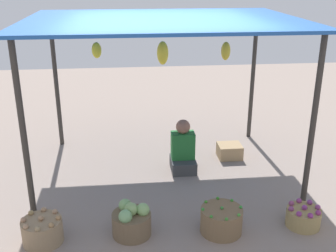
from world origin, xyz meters
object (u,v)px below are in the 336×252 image
vendor_person (183,151)px  basket_cabbages (132,221)px  basket_green_chilies (221,220)px  basket_purple_onions (303,217)px  wooden_crate_near_vendor (230,151)px  basket_potatoes (42,230)px

vendor_person → basket_cabbages: (-0.80, -1.56, -0.13)m
basket_green_chilies → basket_purple_onions: size_ratio=1.20×
wooden_crate_near_vendor → basket_purple_onions: bearing=-78.3°
basket_potatoes → basket_purple_onions: basket_potatoes is taller
basket_purple_onions → vendor_person: bearing=126.9°
vendor_person → basket_purple_onions: size_ratio=1.96×
basket_potatoes → wooden_crate_near_vendor: basket_potatoes is taller
vendor_person → basket_purple_onions: (1.20, -1.60, -0.18)m
basket_potatoes → basket_green_chilies: (1.99, -0.02, 0.01)m
basket_potatoes → wooden_crate_near_vendor: bearing=36.9°
basket_potatoes → basket_purple_onions: bearing=-0.0°
vendor_person → basket_green_chilies: 1.63m
vendor_person → basket_purple_onions: vendor_person is taller
vendor_person → basket_potatoes: (-1.77, -1.59, -0.16)m
basket_potatoes → wooden_crate_near_vendor: size_ratio=1.20×
basket_green_chilies → basket_purple_onions: (0.98, 0.01, -0.03)m
basket_green_chilies → wooden_crate_near_vendor: basket_green_chilies is taller
basket_potatoes → vendor_person: bearing=41.9°
basket_purple_onions → wooden_crate_near_vendor: bearing=101.7°
basket_cabbages → basket_purple_onions: (2.00, -0.04, -0.05)m
basket_cabbages → basket_green_chilies: (1.02, -0.05, -0.02)m
vendor_person → basket_cabbages: bearing=-117.1°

